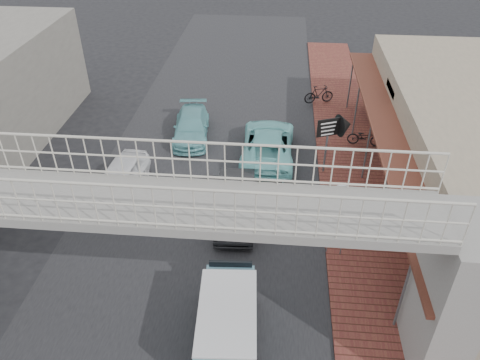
% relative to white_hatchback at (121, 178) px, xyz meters
% --- Properties ---
extents(ground, '(120.00, 120.00, 0.00)m').
position_rel_white_hatchback_xyz_m(ground, '(3.52, -3.16, -0.67)').
color(ground, black).
rests_on(ground, ground).
extents(road_strip, '(10.00, 60.00, 0.01)m').
position_rel_white_hatchback_xyz_m(road_strip, '(3.52, -3.16, -0.66)').
color(road_strip, black).
rests_on(road_strip, ground).
extents(sidewalk, '(3.00, 40.00, 0.10)m').
position_rel_white_hatchback_xyz_m(sidewalk, '(10.02, -0.16, -0.62)').
color(sidewalk, brown).
rests_on(sidewalk, ground).
extents(shophouse_row, '(7.20, 18.00, 4.00)m').
position_rel_white_hatchback_xyz_m(shophouse_row, '(14.48, 0.84, 1.34)').
color(shophouse_row, gray).
rests_on(shophouse_row, ground).
extents(footbridge, '(16.40, 2.40, 6.34)m').
position_rel_white_hatchback_xyz_m(footbridge, '(3.52, -7.16, 2.51)').
color(footbridge, gray).
rests_on(footbridge, ground).
extents(white_hatchback, '(1.84, 4.03, 1.34)m').
position_rel_white_hatchback_xyz_m(white_hatchback, '(0.00, 0.00, 0.00)').
color(white_hatchback, white).
rests_on(white_hatchback, ground).
extents(dark_sedan, '(1.71, 4.29, 1.39)m').
position_rel_white_hatchback_xyz_m(dark_sedan, '(5.03, -1.32, 0.03)').
color(dark_sedan, black).
rests_on(dark_sedan, ground).
extents(angkot_curb, '(2.42, 5.17, 1.43)m').
position_rel_white_hatchback_xyz_m(angkot_curb, '(6.12, 3.37, 0.05)').
color(angkot_curb, '#74CACA').
rests_on(angkot_curb, ground).
extents(angkot_far, '(2.12, 4.32, 1.21)m').
position_rel_white_hatchback_xyz_m(angkot_far, '(2.15, 4.92, -0.06)').
color(angkot_far, '#6CB7BC').
rests_on(angkot_far, ground).
extents(angkot_van, '(1.88, 3.75, 1.79)m').
position_rel_white_hatchback_xyz_m(angkot_van, '(5.38, -7.23, 0.47)').
color(angkot_van, black).
rests_on(angkot_van, ground).
extents(motorcycle_near, '(1.76, 0.81, 0.89)m').
position_rel_white_hatchback_xyz_m(motorcycle_near, '(10.85, 4.72, -0.12)').
color(motorcycle_near, black).
rests_on(motorcycle_near, sidewalk).
extents(motorcycle_far, '(1.81, 0.99, 1.05)m').
position_rel_white_hatchback_xyz_m(motorcycle_far, '(8.82, 9.33, -0.05)').
color(motorcycle_far, black).
rests_on(motorcycle_far, sidewalk).
extents(street_clock, '(0.72, 0.63, 2.80)m').
position_rel_white_hatchback_xyz_m(street_clock, '(8.82, -2.90, 1.75)').
color(street_clock, '#59595B').
rests_on(street_clock, sidewalk).
extents(arrow_sign, '(1.68, 1.13, 2.78)m').
position_rel_white_hatchback_xyz_m(arrow_sign, '(9.36, 2.42, 1.67)').
color(arrow_sign, '#59595B').
rests_on(arrow_sign, sidewalk).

